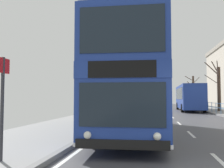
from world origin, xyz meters
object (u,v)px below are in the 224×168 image
at_px(double_decker_bus_main, 132,84).
at_px(bare_tree_far_00, 193,90).
at_px(bus_stop_sign_near, 2,96).
at_px(background_bus_far_lane, 189,97).
at_px(bare_tree_far_02, 218,87).

distance_m(double_decker_bus_main, bare_tree_far_00, 32.40).
bearing_deg(bare_tree_far_00, bus_stop_sign_near, -105.60).
height_order(background_bus_far_lane, bare_tree_far_02, bare_tree_far_02).
xyz_separation_m(bus_stop_sign_near, bare_tree_far_02, (11.06, 24.06, 1.24)).
bearing_deg(bare_tree_far_00, bare_tree_far_02, -87.43).
bearing_deg(bare_tree_far_02, bus_stop_sign_near, -114.69).
height_order(double_decker_bus_main, bare_tree_far_00, bare_tree_far_00).
bearing_deg(bus_stop_sign_near, background_bus_far_lane, 72.88).
relative_size(double_decker_bus_main, bare_tree_far_00, 2.04).
bearing_deg(double_decker_bus_main, bare_tree_far_02, 64.84).
bearing_deg(background_bus_far_lane, bare_tree_far_00, 78.19).
xyz_separation_m(background_bus_far_lane, bus_stop_sign_near, (-8.17, -26.52, -0.06)).
bearing_deg(background_bus_far_lane, double_decker_bus_main, -105.22).
relative_size(double_decker_bus_main, bus_stop_sign_near, 4.33).
xyz_separation_m(double_decker_bus_main, bare_tree_far_00, (7.86, 31.42, 0.63)).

